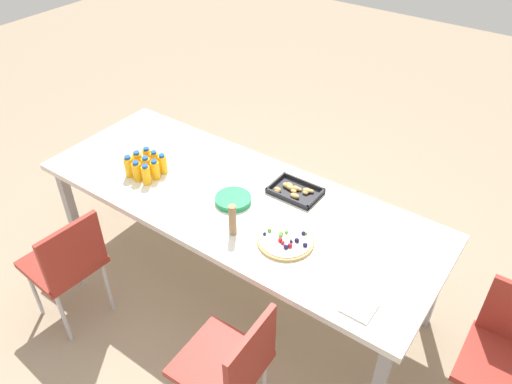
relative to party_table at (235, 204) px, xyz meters
The scene contains 19 objects.
ground_plane 0.68m from the party_table, ahead, with size 12.00×12.00×0.00m, color gray.
party_table is the anchor object (origin of this frame).
chair_near_right 1.02m from the party_table, 53.95° to the right, with size 0.42×0.42×0.83m.
chair_end 1.67m from the party_table, ahead, with size 0.40×0.40×0.83m.
chair_near_left 1.05m from the party_table, 126.66° to the right, with size 0.43×0.43×0.83m.
juice_bottle_0 0.73m from the party_table, 162.50° to the right, with size 0.06×0.06×0.15m.
juice_bottle_1 0.66m from the party_table, 160.37° to the right, with size 0.06×0.06×0.14m.
juice_bottle_2 0.59m from the party_table, 158.43° to the right, with size 0.06×0.06×0.14m.
juice_bottle_3 0.71m from the party_table, 168.66° to the right, with size 0.06×0.06×0.14m.
juice_bottle_4 0.63m from the party_table, 167.05° to the right, with size 0.06×0.06×0.13m.
juice_bottle_5 0.56m from the party_table, 165.31° to the right, with size 0.06×0.06×0.14m.
juice_bottle_6 0.69m from the party_table, behind, with size 0.06×0.06×0.13m.
juice_bottle_7 0.62m from the party_table, behind, with size 0.05×0.05×0.14m.
juice_bottle_8 0.55m from the party_table, behind, with size 0.05×0.05×0.14m.
fruit_pizza 0.50m from the party_table, 18.38° to the right, with size 0.31×0.31×0.05m.
snack_tray 0.37m from the party_table, 41.74° to the left, with size 0.30×0.21×0.04m.
plate_stack 0.09m from the party_table, 66.11° to the right, with size 0.22×0.22×0.03m.
napkin_stack 1.05m from the party_table, 18.57° to the right, with size 0.15×0.15×0.01m, color white.
cardboard_tube 0.36m from the party_table, 54.61° to the right, with size 0.04×0.04×0.20m, color #9E7A56.
Camera 1 is at (1.50, -1.87, 2.62)m, focal length 35.08 mm.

